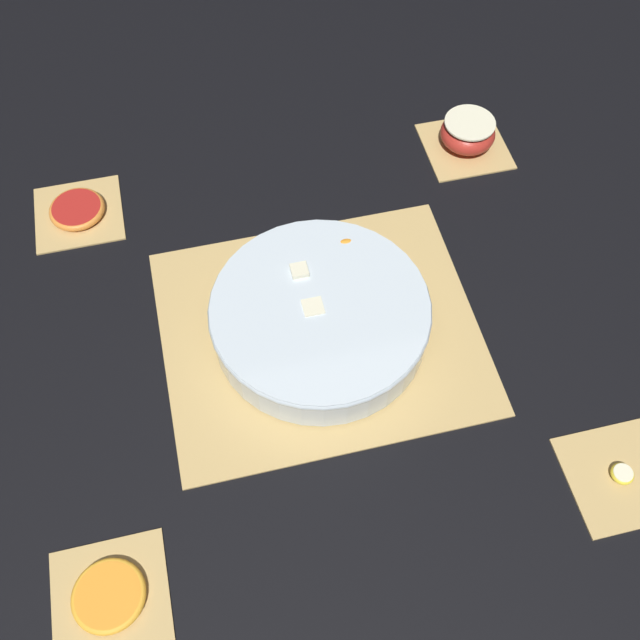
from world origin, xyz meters
TOP-DOWN VIEW (x-y plane):
  - ground_plane at (0.00, 0.00)m, footprint 6.00×6.00m
  - bamboo_mat_center at (-0.00, 0.00)m, footprint 0.44×0.37m
  - coaster_mat_near_left at (-0.32, -0.29)m, footprint 0.13×0.13m
  - coaster_mat_near_right at (0.32, -0.29)m, footprint 0.13×0.13m
  - coaster_mat_far_left at (-0.32, 0.29)m, footprint 0.13×0.13m
  - coaster_mat_far_right at (0.32, 0.29)m, footprint 0.13×0.13m
  - fruit_salad_bowl at (-0.00, -0.00)m, footprint 0.30×0.30m
  - apple_half at (-0.32, -0.29)m, footprint 0.09×0.09m
  - orange_slice_whole at (0.32, 0.29)m, footprint 0.09×0.09m
  - banana_coin_single at (-0.32, 0.29)m, footprint 0.03×0.03m
  - grapefruit_slice at (0.32, -0.29)m, footprint 0.09×0.09m

SIDE VIEW (x-z plane):
  - ground_plane at x=0.00m, z-range 0.00..0.00m
  - coaster_mat_near_left at x=-0.32m, z-range 0.00..0.01m
  - coaster_mat_near_right at x=0.32m, z-range 0.00..0.01m
  - coaster_mat_far_left at x=-0.32m, z-range 0.00..0.01m
  - coaster_mat_far_right at x=0.32m, z-range 0.00..0.01m
  - bamboo_mat_center at x=0.00m, z-range 0.00..0.01m
  - banana_coin_single at x=-0.32m, z-range 0.01..0.01m
  - orange_slice_whole at x=0.32m, z-range 0.01..0.02m
  - grapefruit_slice at x=0.32m, z-range 0.01..0.02m
  - apple_half at x=-0.32m, z-range 0.01..0.06m
  - fruit_salad_bowl at x=0.00m, z-range 0.01..0.07m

